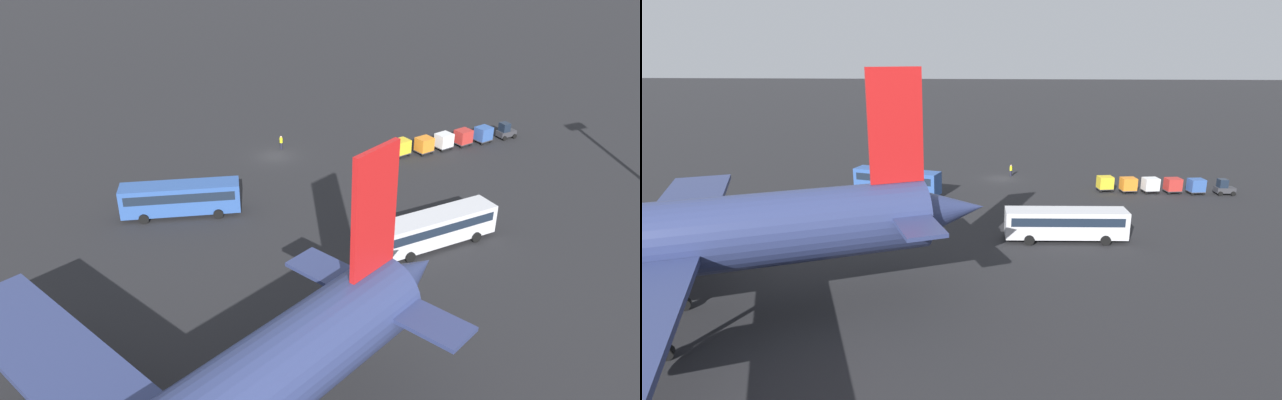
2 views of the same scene
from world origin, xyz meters
TOP-DOWN VIEW (x-y plane):
  - ground_plane at (0.00, 0.00)m, footprint 600.00×600.00m
  - shuttle_bus_near at (13.73, 9.85)m, footprint 11.87×5.71m
  - shuttle_bus_far at (-6.05, 25.22)m, footprint 12.04×3.49m
  - baggage_tug at (-29.21, 6.93)m, footprint 2.46×1.72m
  - worker_person at (-1.50, -1.73)m, footprint 0.38×0.38m
  - cargo_cart_blue at (-25.60, 6.97)m, footprint 2.24×1.98m
  - cargo_cart_red at (-22.68, 6.74)m, footprint 2.24×1.98m
  - cargo_cart_white at (-19.75, 6.78)m, footprint 2.24×1.98m
  - cargo_cart_orange at (-16.82, 6.87)m, footprint 2.24×1.98m
  - cargo_cart_yellow at (-13.89, 6.30)m, footprint 2.24×1.98m

SIDE VIEW (x-z plane):
  - ground_plane at x=0.00m, z-range 0.00..0.00m
  - worker_person at x=-1.50m, z-range 0.00..1.74m
  - baggage_tug at x=-29.21m, z-range -0.11..1.99m
  - cargo_cart_blue at x=-25.60m, z-range 0.16..2.22m
  - cargo_cart_red at x=-22.68m, z-range 0.16..2.22m
  - cargo_cart_white at x=-19.75m, z-range 0.16..2.22m
  - cargo_cart_orange at x=-16.82m, z-range 0.16..2.22m
  - cargo_cart_yellow at x=-13.89m, z-range 0.16..2.22m
  - shuttle_bus_far at x=-6.05m, z-range 0.32..3.49m
  - shuttle_bus_near at x=13.73m, z-range 0.33..3.69m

